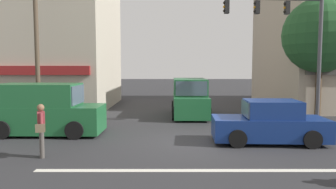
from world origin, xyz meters
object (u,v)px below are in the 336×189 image
(traffic_light_mast, at_px, (292,35))
(van_parked_curbside, at_px, (188,98))
(street_tree, at_px, (319,36))
(sedan_waiting_far, at_px, (268,124))
(van_approaching_near, at_px, (42,110))
(pedestrian_mid_crossing, at_px, (39,127))
(utility_pole_near_left, at_px, (35,33))

(traffic_light_mast, relative_size, van_parked_curbside, 1.34)
(van_parked_curbside, bearing_deg, street_tree, -3.38)
(sedan_waiting_far, distance_m, van_approaching_near, 9.00)
(street_tree, distance_m, pedestrian_mid_crossing, 15.11)
(sedan_waiting_far, bearing_deg, van_parked_curbside, 111.01)
(utility_pole_near_left, xyz_separation_m, pedestrian_mid_crossing, (2.51, -6.18, -3.51))
(street_tree, relative_size, pedestrian_mid_crossing, 3.93)
(van_parked_curbside, distance_m, pedestrian_mid_crossing, 9.97)
(van_approaching_near, bearing_deg, van_parked_curbside, 38.55)
(sedan_waiting_far, distance_m, van_parked_curbside, 7.02)
(sedan_waiting_far, bearing_deg, street_tree, 53.22)
(traffic_light_mast, height_order, van_parked_curbside, traffic_light_mast)
(sedan_waiting_far, relative_size, pedestrian_mid_crossing, 2.50)
(utility_pole_near_left, height_order, pedestrian_mid_crossing, utility_pole_near_left)
(street_tree, relative_size, utility_pole_near_left, 0.76)
(traffic_light_mast, bearing_deg, van_approaching_near, -168.74)
(van_approaching_near, height_order, pedestrian_mid_crossing, van_approaching_near)
(traffic_light_mast, xyz_separation_m, van_parked_curbside, (-4.71, 2.87, -3.30))
(street_tree, distance_m, van_parked_curbside, 7.92)
(sedan_waiting_far, relative_size, van_approaching_near, 0.90)
(street_tree, bearing_deg, sedan_waiting_far, -126.78)
(street_tree, distance_m, utility_pole_near_left, 14.87)
(utility_pole_near_left, height_order, van_approaching_near, utility_pole_near_left)
(van_parked_curbside, height_order, van_approaching_near, same)
(street_tree, relative_size, traffic_light_mast, 1.06)
(traffic_light_mast, xyz_separation_m, pedestrian_mid_crossing, (-9.86, -5.67, -3.35))
(utility_pole_near_left, xyz_separation_m, sedan_waiting_far, (10.17, -4.19, -3.75))
(street_tree, height_order, pedestrian_mid_crossing, street_tree)
(traffic_light_mast, relative_size, pedestrian_mid_crossing, 3.71)
(utility_pole_near_left, distance_m, traffic_light_mast, 12.38)
(utility_pole_near_left, height_order, sedan_waiting_far, utility_pole_near_left)
(utility_pole_near_left, bearing_deg, van_parked_curbside, 17.10)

